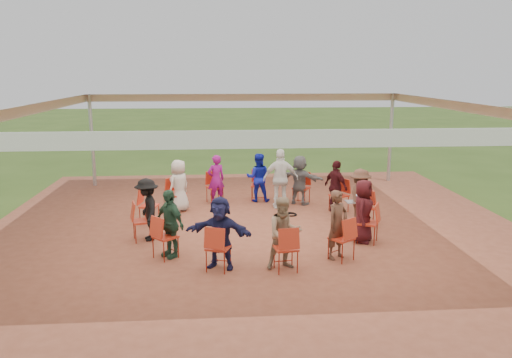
{
  "coord_description": "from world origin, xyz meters",
  "views": [
    {
      "loc": [
        -0.86,
        -11.55,
        3.75
      ],
      "look_at": [
        0.03,
        0.3,
        1.16
      ],
      "focal_mm": 35.0,
      "sensor_mm": 36.0,
      "label": 1
    }
  ],
  "objects": [
    {
      "name": "ground",
      "position": [
        0.0,
        0.0,
        0.0
      ],
      "size": [
        80.0,
        80.0,
        0.0
      ],
      "primitive_type": "plane",
      "color": "#304A17",
      "rests_on": "ground"
    },
    {
      "name": "dirt_patch",
      "position": [
        0.0,
        0.0,
        0.01
      ],
      "size": [
        13.0,
        13.0,
        0.0
      ],
      "primitive_type": "plane",
      "color": "brown",
      "rests_on": "ground"
    },
    {
      "name": "tent",
      "position": [
        0.0,
        0.0,
        2.37
      ],
      "size": [
        10.33,
        10.33,
        3.0
      ],
      "color": "#B2B2B7",
      "rests_on": "ground"
    },
    {
      "name": "chair_0",
      "position": [
        2.69,
        0.05,
        0.45
      ],
      "size": [
        0.45,
        0.43,
        0.9
      ],
      "primitive_type": null,
      "rotation": [
        0.0,
        0.0,
        1.59
      ],
      "color": "red",
      "rests_on": "ground"
    },
    {
      "name": "chair_1",
      "position": [
        2.35,
        1.29,
        0.45
      ],
      "size": [
        0.59,
        0.58,
        0.9
      ],
      "primitive_type": null,
      "rotation": [
        0.0,
        0.0,
        2.07
      ],
      "color": "red",
      "rests_on": "ground"
    },
    {
      "name": "chair_2",
      "position": [
        1.48,
        2.24,
        0.45
      ],
      "size": [
        0.59,
        0.6,
        0.9
      ],
      "primitive_type": null,
      "rotation": [
        0.0,
        0.0,
        2.56
      ],
      "color": "red",
      "rests_on": "ground"
    },
    {
      "name": "chair_3",
      "position": [
        0.27,
        2.67,
        0.45
      ],
      "size": [
        0.46,
        0.48,
        0.9
      ],
      "primitive_type": null,
      "rotation": [
        0.0,
        0.0,
        3.04
      ],
      "color": "red",
      "rests_on": "ground"
    },
    {
      "name": "chair_4",
      "position": [
        -1.0,
        2.49,
        0.45
      ],
      "size": [
        0.55,
        0.56,
        0.9
      ],
      "primitive_type": null,
      "rotation": [
        0.0,
        0.0,
        -2.76
      ],
      "color": "red",
      "rests_on": "ground"
    },
    {
      "name": "chair_5",
      "position": [
        -2.04,
        1.74,
        0.45
      ],
      "size": [
        0.61,
        0.61,
        0.9
      ],
      "primitive_type": null,
      "rotation": [
        0.0,
        0.0,
        -2.28
      ],
      "color": "red",
      "rests_on": "ground"
    },
    {
      "name": "chair_6",
      "position": [
        -2.62,
        0.59,
        0.45
      ],
      "size": [
        0.52,
        0.51,
        0.9
      ],
      "primitive_type": null,
      "rotation": [
        0.0,
        0.0,
        -1.79
      ],
      "color": "red",
      "rests_on": "ground"
    },
    {
      "name": "chair_7",
      "position": [
        -2.6,
        -0.69,
        0.45
      ],
      "size": [
        0.53,
        0.52,
        0.9
      ],
      "primitive_type": null,
      "rotation": [
        0.0,
        0.0,
        -1.31
      ],
      "color": "red",
      "rests_on": "ground"
    },
    {
      "name": "chair_8",
      "position": [
        -1.98,
        -1.82,
        0.45
      ],
      "size": [
        0.61,
        0.61,
        0.9
      ],
      "primitive_type": null,
      "rotation": [
        0.0,
        0.0,
        -0.83
      ],
      "color": "red",
      "rests_on": "ground"
    },
    {
      "name": "chair_9",
      "position": [
        -0.9,
        -2.53,
        0.45
      ],
      "size": [
        0.54,
        0.56,
        0.9
      ],
      "primitive_type": null,
      "rotation": [
        0.0,
        0.0,
        -0.34
      ],
      "color": "red",
      "rests_on": "ground"
    },
    {
      "name": "chair_10",
      "position": [
        0.38,
        -2.66,
        0.45
      ],
      "size": [
        0.48,
        0.49,
        0.9
      ],
      "primitive_type": null,
      "rotation": [
        0.0,
        0.0,
        0.14
      ],
      "color": "red",
      "rests_on": "ground"
    },
    {
      "name": "chair_11",
      "position": [
        1.57,
        -2.18,
        0.45
      ],
      "size": [
        0.6,
        0.6,
        0.9
      ],
      "primitive_type": null,
      "rotation": [
        0.0,
        0.0,
        0.62
      ],
      "color": "red",
      "rests_on": "ground"
    },
    {
      "name": "chair_12",
      "position": [
        2.4,
        -1.2,
        0.45
      ],
      "size": [
        0.58,
        0.57,
        0.9
      ],
      "primitive_type": null,
      "rotation": [
        0.0,
        0.0,
        1.11
      ],
      "color": "red",
      "rests_on": "ground"
    },
    {
      "name": "person_seated_0",
      "position": [
        2.57,
        0.05,
        0.71
      ],
      "size": [
        0.47,
        0.92,
        1.42
      ],
      "primitive_type": "imported",
      "rotation": [
        0.0,
        0.0,
        1.59
      ],
      "color": "#4E3123",
      "rests_on": "ground"
    },
    {
      "name": "person_seated_1",
      "position": [
        2.25,
        1.24,
        0.71
      ],
      "size": [
        0.77,
        0.93,
        1.42
      ],
      "primitive_type": "imported",
      "rotation": [
        0.0,
        0.0,
        2.07
      ],
      "color": "#380E12",
      "rests_on": "ground"
    },
    {
      "name": "person_seated_2",
      "position": [
        1.42,
        2.14,
        0.71
      ],
      "size": [
        1.37,
        1.13,
        1.42
      ],
      "primitive_type": "imported",
      "rotation": [
        0.0,
        0.0,
        2.56
      ],
      "color": "slate",
      "rests_on": "ground"
    },
    {
      "name": "person_seated_3",
      "position": [
        0.26,
        2.55,
        0.71
      ],
      "size": [
        0.72,
        0.46,
        1.42
      ],
      "primitive_type": "imported",
      "rotation": [
        0.0,
        0.0,
        3.04
      ],
      "color": "#101BA3",
      "rests_on": "ground"
    },
    {
      "name": "person_seated_4",
      "position": [
        -0.96,
        2.38,
        0.71
      ],
      "size": [
        0.61,
        0.51,
        1.42
      ],
      "primitive_type": "imported",
      "rotation": [
        0.0,
        0.0,
        -2.76
      ],
      "color": "#810F6B",
      "rests_on": "ground"
    },
    {
      "name": "person_seated_5",
      "position": [
        -1.95,
        1.66,
        0.71
      ],
      "size": [
        0.74,
        0.78,
        1.42
      ],
      "primitive_type": "imported",
      "rotation": [
        0.0,
        0.0,
        -2.28
      ],
      "color": "beige",
      "rests_on": "ground"
    },
    {
      "name": "person_seated_6",
      "position": [
        -2.48,
        -0.66,
        0.71
      ],
      "size": [
        0.67,
        1.0,
        1.42
      ],
      "primitive_type": "imported",
      "rotation": [
        0.0,
        0.0,
        -1.31
      ],
      "color": "black",
      "rests_on": "ground"
    },
    {
      "name": "person_seated_7",
      "position": [
        -1.89,
        -1.74,
        0.71
      ],
      "size": [
        0.87,
        0.9,
        1.42
      ],
      "primitive_type": "imported",
      "rotation": [
        0.0,
        0.0,
        -0.83
      ],
      "color": "#274B34",
      "rests_on": "ground"
    },
    {
      "name": "person_seated_8",
      "position": [
        -0.86,
        -2.42,
        0.71
      ],
      "size": [
        1.4,
        0.9,
        1.42
      ],
      "primitive_type": "imported",
      "rotation": [
        0.0,
        0.0,
        -0.34
      ],
      "color": "#191A42",
      "rests_on": "ground"
    },
    {
      "name": "person_seated_9",
      "position": [
        0.36,
        -2.54,
        0.71
      ],
      "size": [
        0.74,
        0.49,
        1.42
      ],
      "primitive_type": "imported",
      "rotation": [
        0.0,
        0.0,
        0.14
      ],
      "color": "#947B5D",
      "rests_on": "ground"
    },
    {
      "name": "person_seated_10",
      "position": [
        1.5,
        -2.08,
        0.71
      ],
      "size": [
        0.62,
        0.58,
        1.42
      ],
      "primitive_type": "imported",
      "rotation": [
        0.0,
        0.0,
        0.62
      ],
      "color": "#4E3123",
      "rests_on": "ground"
    },
    {
      "name": "person_seated_11",
      "position": [
        2.3,
        -1.15,
        0.71
      ],
      "size": [
        0.66,
        0.79,
        1.42
      ],
      "primitive_type": "imported",
      "rotation": [
        0.0,
        0.0,
        1.11
      ],
      "color": "#380E12",
      "rests_on": "ground"
    },
    {
      "name": "standing_person",
      "position": [
        0.83,
        1.78,
        0.83
      ],
      "size": [
        0.98,
        0.52,
        1.66
      ],
      "primitive_type": "imported",
      "rotation": [
        0.0,
        0.0,
        3.12
      ],
      "color": "white",
      "rests_on": "ground"
    },
    {
      "name": "cable_coil",
      "position": [
        1.01,
        1.05,
        0.02
      ],
      "size": [
        0.43,
        0.43,
        0.03
      ],
      "rotation": [
        0.0,
        0.0,
        0.29
      ],
      "color": "black",
      "rests_on": "ground"
    },
    {
      "name": "laptop",
      "position": [
        2.41,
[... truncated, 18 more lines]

